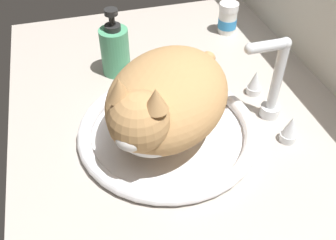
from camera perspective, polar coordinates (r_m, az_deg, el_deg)
countertop at (r=78.47cm, az=2.71°, el=-1.74°), size 106.27×69.29×3.00cm
sink_basin at (r=74.71cm, az=0.00°, el=-1.58°), size 35.01×35.01×2.73cm
faucet at (r=78.06cm, az=15.21°, el=4.49°), size 18.49×9.98×18.24cm
cat at (r=67.68cm, az=-0.59°, el=2.88°), size 35.96×33.58×17.43cm
soap_pump_bottle at (r=89.68cm, az=-7.89°, el=10.29°), size 6.55×6.55×15.94cm
pill_bottle at (r=107.57cm, az=8.87°, el=14.64°), size 5.09×5.09×8.29cm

